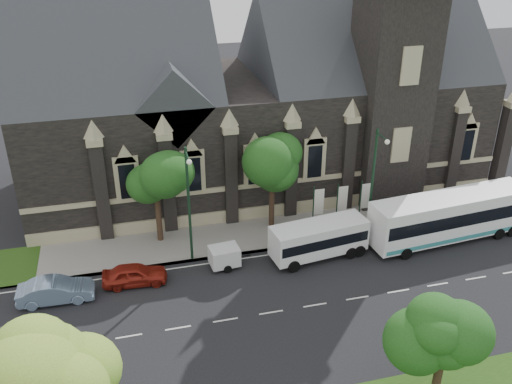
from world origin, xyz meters
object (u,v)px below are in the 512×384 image
object	(u,v)px
banner_flag_left	(317,204)
sedan	(56,291)
tree_park_near	(55,369)
tree_park_east	(446,337)
tree_walk_left	(157,173)
street_lamp_near	(374,178)
banner_flag_right	(364,199)
tour_coach	(450,216)
banner_flag_center	(341,202)
car_far_red	(135,274)
street_lamp_mid	(189,200)
tree_walk_right	(274,160)
box_trailer	(224,256)
shuttle_bus	(319,238)

from	to	relation	value
banner_flag_left	sedan	world-z (taller)	banner_flag_left
tree_park_near	tree_park_east	size ratio (longest dim) A/B	1.36
tree_walk_left	street_lamp_near	distance (m)	16.22
tree_walk_left	banner_flag_right	distance (m)	16.52
tree_park_near	banner_flag_left	xyz separation A→B (m)	(18.06, 17.77, -4.03)
banner_flag_right	tour_coach	world-z (taller)	banner_flag_right
street_lamp_near	sedan	bearing A→B (deg)	-174.26
banner_flag_center	car_far_red	size ratio (longest dim) A/B	0.91
street_lamp_mid	banner_flag_right	xyz separation A→B (m)	(14.29, 1.91, -2.73)
street_lamp_mid	banner_flag_right	distance (m)	14.67
car_far_red	banner_flag_right	bearing A→B (deg)	-75.23
tree_park_east	sedan	bearing A→B (deg)	144.31
tree_park_near	tree_walk_left	distance (m)	20.38
tree_walk_left	banner_flag_right	xyz separation A→B (m)	(16.08, -1.70, -3.35)
tree_park_near	tree_walk_right	xyz separation A→B (m)	(14.98, 19.48, -0.60)
tree_park_near	sedan	world-z (taller)	tree_park_near
banner_flag_right	car_far_red	size ratio (longest dim) A/B	0.91
sedan	car_far_red	size ratio (longest dim) A/B	1.11
box_trailer	car_far_red	size ratio (longest dim) A/B	0.70
tree_park_east	car_far_red	xyz separation A→B (m)	(-14.43, 14.69, -3.87)
street_lamp_mid	banner_flag_center	bearing A→B (deg)	8.82
banner_flag_center	banner_flag_right	bearing A→B (deg)	0.00
tree_park_east	car_far_red	size ratio (longest dim) A/B	1.42
tree_park_near	tour_coach	xyz separation A→B (m)	(27.57, 13.98, -4.35)
tree_walk_right	shuttle_bus	size ratio (longest dim) A/B	1.05
shuttle_bus	car_far_red	size ratio (longest dim) A/B	1.69
tree_walk_right	street_lamp_near	distance (m)	7.72
banner_flag_right	box_trailer	bearing A→B (deg)	-165.32
banner_flag_center	tour_coach	size ratio (longest dim) A/B	0.30
street_lamp_mid	tour_coach	bearing A→B (deg)	-5.43
tree_walk_left	street_lamp_mid	xyz separation A→B (m)	(1.80, -3.61, -0.62)
street_lamp_mid	shuttle_bus	bearing A→B (deg)	-10.41
street_lamp_mid	car_far_red	distance (m)	6.33
tree_park_east	tree_walk_left	bearing A→B (deg)	120.87
tree_park_east	car_far_red	world-z (taller)	tree_park_east
shuttle_bus	tree_walk_right	bearing A→B (deg)	103.07
tree_walk_right	banner_flag_left	bearing A→B (deg)	-29.10
tree_park_east	tree_walk_left	world-z (taller)	tree_walk_left
tour_coach	car_far_red	xyz separation A→B (m)	(-24.06, 0.16, -1.31)
banner_flag_right	sedan	bearing A→B (deg)	-169.81
banner_flag_center	car_far_red	world-z (taller)	banner_flag_center
banner_flag_center	sedan	bearing A→B (deg)	-168.89
tree_walk_left	banner_flag_left	bearing A→B (deg)	-8.02
tree_walk_right	street_lamp_mid	world-z (taller)	street_lamp_mid
car_far_red	tree_park_east	bearing A→B (deg)	-131.83
tree_park_east	shuttle_bus	xyz separation A→B (m)	(-0.99, 14.73, -3.01)
tree_park_near	car_far_red	size ratio (longest dim) A/B	1.94
tour_coach	shuttle_bus	size ratio (longest dim) A/B	1.77
banner_flag_right	tree_walk_left	bearing A→B (deg)	173.96
tree_walk_left	banner_flag_right	size ratio (longest dim) A/B	1.91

